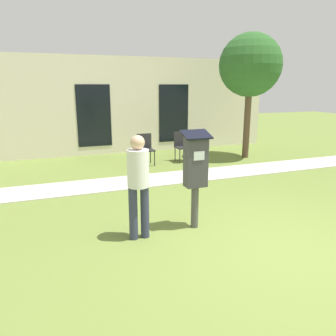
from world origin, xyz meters
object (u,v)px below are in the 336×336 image
(person_standing, at_px, (138,179))
(outdoor_chair_middle, at_px, (182,144))
(parking_meter, at_px, (196,167))
(outdoor_chair_left, at_px, (145,147))

(person_standing, distance_m, outdoor_chair_middle, 5.34)
(parking_meter, distance_m, outdoor_chair_middle, 4.88)
(parking_meter, bearing_deg, outdoor_chair_left, 83.30)
(parking_meter, height_order, outdoor_chair_left, parking_meter)
(person_standing, relative_size, outdoor_chair_left, 1.76)
(parking_meter, relative_size, outdoor_chair_left, 1.77)
(outdoor_chair_left, distance_m, outdoor_chair_middle, 1.18)
(outdoor_chair_middle, bearing_deg, person_standing, -95.36)
(parking_meter, xyz_separation_m, outdoor_chair_left, (0.53, 4.53, -0.49))
(outdoor_chair_left, bearing_deg, parking_meter, -78.82)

